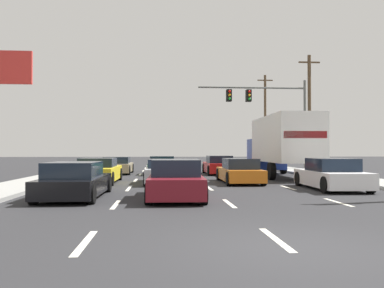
{
  "coord_description": "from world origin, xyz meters",
  "views": [
    {
      "loc": [
        -2.1,
        -6.65,
        1.61
      ],
      "look_at": [
        -0.33,
        15.87,
        1.96
      ],
      "focal_mm": 38.4,
      "sensor_mm": 36.0,
      "label": 1
    }
  ],
  "objects_px": {
    "car_orange": "(239,172)",
    "car_maroon": "(176,180)",
    "car_yellow": "(98,171)",
    "traffic_signal_mast": "(262,103)",
    "car_red": "(219,166)",
    "box_truck": "(281,143)",
    "utility_pole_far": "(265,118)",
    "car_black": "(75,181)",
    "car_green": "(162,166)",
    "car_silver": "(164,172)",
    "utility_pole_mid": "(309,111)",
    "car_tan": "(117,166)",
    "car_white": "(331,175)"
  },
  "relations": [
    {
      "from": "car_yellow",
      "to": "car_black",
      "type": "relative_size",
      "value": 1.0
    },
    {
      "from": "car_maroon",
      "to": "car_red",
      "type": "distance_m",
      "value": 14.07
    },
    {
      "from": "car_maroon",
      "to": "car_red",
      "type": "bearing_deg",
      "value": 75.92
    },
    {
      "from": "car_maroon",
      "to": "car_red",
      "type": "relative_size",
      "value": 1.01
    },
    {
      "from": "car_yellow",
      "to": "car_silver",
      "type": "xyz_separation_m",
      "value": [
        3.27,
        -0.46,
        -0.03
      ]
    },
    {
      "from": "utility_pole_mid",
      "to": "car_black",
      "type": "bearing_deg",
      "value": -128.77
    },
    {
      "from": "traffic_signal_mast",
      "to": "car_orange",
      "type": "bearing_deg",
      "value": -109.06
    },
    {
      "from": "utility_pole_far",
      "to": "car_black",
      "type": "bearing_deg",
      "value": -114.8
    },
    {
      "from": "car_tan",
      "to": "car_orange",
      "type": "xyz_separation_m",
      "value": [
        6.85,
        -8.32,
        0.01
      ]
    },
    {
      "from": "car_green",
      "to": "car_silver",
      "type": "height_order",
      "value": "car_green"
    },
    {
      "from": "car_silver",
      "to": "utility_pole_mid",
      "type": "xyz_separation_m",
      "value": [
        12.21,
        13.11,
        4.38
      ]
    },
    {
      "from": "car_black",
      "to": "car_orange",
      "type": "bearing_deg",
      "value": 40.79
    },
    {
      "from": "car_orange",
      "to": "utility_pole_far",
      "type": "height_order",
      "value": "utility_pole_far"
    },
    {
      "from": "car_maroon",
      "to": "car_yellow",
      "type": "bearing_deg",
      "value": 117.55
    },
    {
      "from": "traffic_signal_mast",
      "to": "utility_pole_mid",
      "type": "relative_size",
      "value": 0.92
    },
    {
      "from": "car_red",
      "to": "box_truck",
      "type": "distance_m",
      "value": 4.94
    },
    {
      "from": "car_black",
      "to": "car_silver",
      "type": "height_order",
      "value": "car_black"
    },
    {
      "from": "car_yellow",
      "to": "traffic_signal_mast",
      "type": "height_order",
      "value": "traffic_signal_mast"
    },
    {
      "from": "car_maroon",
      "to": "utility_pole_mid",
      "type": "bearing_deg",
      "value": 58.6
    },
    {
      "from": "car_maroon",
      "to": "car_black",
      "type": "bearing_deg",
      "value": 172.6
    },
    {
      "from": "car_yellow",
      "to": "utility_pole_far",
      "type": "bearing_deg",
      "value": 59.84
    },
    {
      "from": "car_black",
      "to": "car_white",
      "type": "distance_m",
      "value": 10.2
    },
    {
      "from": "car_orange",
      "to": "box_truck",
      "type": "relative_size",
      "value": 0.51
    },
    {
      "from": "car_black",
      "to": "car_red",
      "type": "distance_m",
      "value": 14.87
    },
    {
      "from": "car_red",
      "to": "traffic_signal_mast",
      "type": "bearing_deg",
      "value": 49.75
    },
    {
      "from": "car_black",
      "to": "car_orange",
      "type": "distance_m",
      "value": 8.99
    },
    {
      "from": "car_red",
      "to": "box_truck",
      "type": "relative_size",
      "value": 0.48
    },
    {
      "from": "car_orange",
      "to": "car_maroon",
      "type": "bearing_deg",
      "value": -118.34
    },
    {
      "from": "car_green",
      "to": "car_silver",
      "type": "relative_size",
      "value": 0.88
    },
    {
      "from": "car_black",
      "to": "utility_pole_far",
      "type": "height_order",
      "value": "utility_pole_far"
    },
    {
      "from": "car_orange",
      "to": "car_yellow",
      "type": "bearing_deg",
      "value": 175.63
    },
    {
      "from": "car_tan",
      "to": "car_red",
      "type": "distance_m",
      "value": 6.93
    },
    {
      "from": "car_tan",
      "to": "car_green",
      "type": "xyz_separation_m",
      "value": [
        3.08,
        -0.85,
        0.03
      ]
    },
    {
      "from": "car_black",
      "to": "car_green",
      "type": "xyz_separation_m",
      "value": [
        3.04,
        13.34,
        0.01
      ]
    },
    {
      "from": "car_green",
      "to": "utility_pole_far",
      "type": "distance_m",
      "value": 23.3
    },
    {
      "from": "car_silver",
      "to": "car_white",
      "type": "relative_size",
      "value": 1.04
    },
    {
      "from": "utility_pole_far",
      "to": "car_green",
      "type": "bearing_deg",
      "value": -121.92
    },
    {
      "from": "box_truck",
      "to": "car_white",
      "type": "relative_size",
      "value": 2.04
    },
    {
      "from": "car_yellow",
      "to": "box_truck",
      "type": "height_order",
      "value": "box_truck"
    },
    {
      "from": "traffic_signal_mast",
      "to": "car_black",
      "type": "bearing_deg",
      "value": -121.28
    },
    {
      "from": "car_silver",
      "to": "utility_pole_far",
      "type": "relative_size",
      "value": 0.44
    },
    {
      "from": "car_tan",
      "to": "box_truck",
      "type": "relative_size",
      "value": 0.45
    },
    {
      "from": "car_yellow",
      "to": "car_white",
      "type": "bearing_deg",
      "value": -22.31
    },
    {
      "from": "car_tan",
      "to": "utility_pole_mid",
      "type": "relative_size",
      "value": 0.43
    },
    {
      "from": "car_silver",
      "to": "car_red",
      "type": "bearing_deg",
      "value": 62.83
    },
    {
      "from": "traffic_signal_mast",
      "to": "utility_pole_far",
      "type": "bearing_deg",
      "value": 74.43
    },
    {
      "from": "car_tan",
      "to": "utility_pole_far",
      "type": "height_order",
      "value": "utility_pole_far"
    },
    {
      "from": "car_tan",
      "to": "box_truck",
      "type": "xyz_separation_m",
      "value": [
        10.16,
        -4.35,
        1.53
      ]
    },
    {
      "from": "car_green",
      "to": "utility_pole_mid",
      "type": "distance_m",
      "value": 14.21
    },
    {
      "from": "car_silver",
      "to": "traffic_signal_mast",
      "type": "xyz_separation_m",
      "value": [
        7.98,
        12.28,
        4.85
      ]
    }
  ]
}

